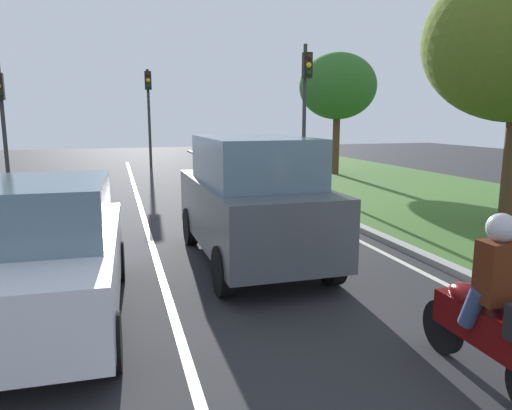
% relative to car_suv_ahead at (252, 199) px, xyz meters
% --- Properties ---
extents(ground_plane, '(60.00, 60.00, 0.00)m').
position_rel_car_suv_ahead_xyz_m(ground_plane, '(-0.97, 4.71, -1.17)').
color(ground_plane, '#262628').
extents(lane_line_center, '(0.12, 32.00, 0.01)m').
position_rel_car_suv_ahead_xyz_m(lane_line_center, '(-1.67, 4.71, -1.16)').
color(lane_line_center, silver).
rests_on(lane_line_center, ground).
extents(lane_line_right_edge, '(0.12, 32.00, 0.01)m').
position_rel_car_suv_ahead_xyz_m(lane_line_right_edge, '(2.63, 4.71, -1.16)').
color(lane_line_right_edge, silver).
rests_on(lane_line_right_edge, ground).
extents(grass_verge_right, '(9.00, 48.00, 0.06)m').
position_rel_car_suv_ahead_xyz_m(grass_verge_right, '(7.53, 4.71, -1.14)').
color(grass_verge_right, '#3D6628').
rests_on(grass_verge_right, ground).
extents(curb_right, '(0.24, 48.00, 0.12)m').
position_rel_car_suv_ahead_xyz_m(curb_right, '(3.13, 4.71, -1.11)').
color(curb_right, '#9E9B93').
rests_on(curb_right, ground).
extents(car_suv_ahead, '(1.99, 4.51, 2.28)m').
position_rel_car_suv_ahead_xyz_m(car_suv_ahead, '(0.00, 0.00, 0.00)').
color(car_suv_ahead, '#474C51').
rests_on(car_suv_ahead, ground).
extents(car_sedan_left_lane, '(1.95, 4.35, 1.86)m').
position_rel_car_suv_ahead_xyz_m(car_sedan_left_lane, '(-3.22, -1.81, -0.25)').
color(car_sedan_left_lane, silver).
rests_on(car_sedan_left_lane, ground).
extents(motorcycle, '(0.41, 1.90, 1.01)m').
position_rel_car_suv_ahead_xyz_m(motorcycle, '(1.11, -4.64, -0.60)').
color(motorcycle, '#590A0A').
rests_on(motorcycle, ground).
extents(rider_person, '(0.51, 0.41, 1.16)m').
position_rel_car_suv_ahead_xyz_m(rider_person, '(1.11, -4.59, 0.02)').
color(rider_person, '#4C1E0C').
rests_on(rider_person, ground).
extents(traffic_light_near_right, '(0.32, 0.50, 5.20)m').
position_rel_car_suv_ahead_xyz_m(traffic_light_near_right, '(4.43, 8.40, 2.31)').
color(traffic_light_near_right, '#2D2D2D').
rests_on(traffic_light_near_right, ground).
extents(traffic_light_overhead_left, '(0.32, 0.50, 4.49)m').
position_rel_car_suv_ahead_xyz_m(traffic_light_overhead_left, '(-6.02, 10.56, 1.80)').
color(traffic_light_overhead_left, '#2D2D2D').
rests_on(traffic_light_overhead_left, ground).
extents(traffic_light_far_median, '(0.32, 0.50, 4.99)m').
position_rel_car_suv_ahead_xyz_m(traffic_light_far_median, '(-0.55, 17.08, 2.27)').
color(traffic_light_far_median, '#2D2D2D').
rests_on(traffic_light_far_median, ground).
extents(tree_roadside_far, '(3.42, 3.42, 5.42)m').
position_rel_car_suv_ahead_xyz_m(tree_roadside_far, '(7.31, 11.73, 2.78)').
color(tree_roadside_far, '#4C331E').
rests_on(tree_roadside_far, ground).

